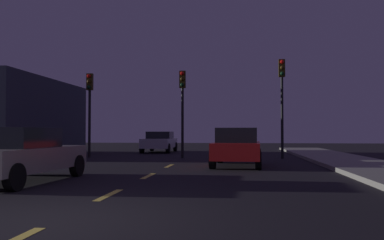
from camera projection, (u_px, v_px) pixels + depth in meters
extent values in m
plane|color=black|center=(152.00, 174.00, 12.95)|extent=(80.00, 80.00, 0.00)
cube|color=#EACC4C|center=(109.00, 195.00, 8.58)|extent=(0.16, 1.60, 0.01)
cube|color=#EACC4C|center=(148.00, 176.00, 12.35)|extent=(0.16, 1.60, 0.01)
cube|color=#EACC4C|center=(169.00, 166.00, 16.13)|extent=(0.16, 1.60, 0.01)
cylinder|color=black|center=(90.00, 115.00, 21.83)|extent=(0.14, 0.14, 4.53)
cube|color=#382D0C|center=(90.00, 82.00, 21.88)|extent=(0.32, 0.24, 0.90)
sphere|color=red|center=(89.00, 76.00, 21.73)|extent=(0.20, 0.20, 0.20)
sphere|color=#3F2D0C|center=(89.00, 82.00, 21.73)|extent=(0.20, 0.20, 0.20)
sphere|color=#0C3319|center=(89.00, 87.00, 21.72)|extent=(0.20, 0.20, 0.20)
cylinder|color=black|center=(182.00, 114.00, 21.26)|extent=(0.14, 0.14, 4.59)
cube|color=#382D0C|center=(183.00, 79.00, 21.31)|extent=(0.32, 0.24, 0.90)
sphere|color=red|center=(182.00, 73.00, 21.16)|extent=(0.20, 0.20, 0.20)
sphere|color=#3F2D0C|center=(182.00, 79.00, 21.16)|extent=(0.20, 0.20, 0.20)
sphere|color=#0C3319|center=(182.00, 85.00, 21.15)|extent=(0.20, 0.20, 0.20)
cylinder|color=black|center=(282.00, 109.00, 20.68)|extent=(0.14, 0.14, 5.09)
cube|color=#382D0C|center=(282.00, 68.00, 20.75)|extent=(0.32, 0.24, 0.90)
sphere|color=red|center=(282.00, 62.00, 20.60)|extent=(0.20, 0.20, 0.20)
sphere|color=#3F2D0C|center=(282.00, 68.00, 20.59)|extent=(0.20, 0.20, 0.20)
sphere|color=#0C3319|center=(282.00, 74.00, 20.58)|extent=(0.20, 0.20, 0.20)
cube|color=#B21919|center=(237.00, 150.00, 16.07)|extent=(1.97, 4.20, 0.62)
cube|color=black|center=(237.00, 135.00, 15.89)|extent=(1.64, 1.93, 0.57)
cylinder|color=black|center=(220.00, 156.00, 17.68)|extent=(0.25, 0.65, 0.64)
cylinder|color=black|center=(258.00, 156.00, 17.42)|extent=(0.25, 0.65, 0.64)
cylinder|color=black|center=(213.00, 160.00, 14.71)|extent=(0.25, 0.65, 0.64)
cylinder|color=black|center=(258.00, 161.00, 14.44)|extent=(0.25, 0.65, 0.64)
cube|color=gray|center=(21.00, 159.00, 10.87)|extent=(2.00, 4.43, 0.61)
cube|color=black|center=(16.00, 138.00, 10.67)|extent=(1.69, 2.02, 0.53)
cylinder|color=black|center=(25.00, 165.00, 12.59)|extent=(0.25, 0.65, 0.64)
cylinder|color=black|center=(77.00, 166.00, 12.33)|extent=(0.25, 0.65, 0.64)
cylinder|color=black|center=(14.00, 177.00, 9.12)|extent=(0.25, 0.65, 0.64)
cube|color=silver|center=(160.00, 143.00, 27.54)|extent=(1.86, 4.31, 0.61)
cube|color=black|center=(160.00, 135.00, 27.77)|extent=(1.62, 1.95, 0.48)
cylinder|color=black|center=(168.00, 148.00, 25.85)|extent=(0.23, 0.64, 0.64)
cylinder|color=black|center=(142.00, 148.00, 26.03)|extent=(0.23, 0.64, 0.64)
cylinder|color=black|center=(175.00, 147.00, 29.03)|extent=(0.23, 0.64, 0.64)
cylinder|color=black|center=(152.00, 147.00, 29.21)|extent=(0.23, 0.64, 0.64)
cube|color=#333847|center=(16.00, 117.00, 24.00)|extent=(4.78, 9.97, 4.47)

